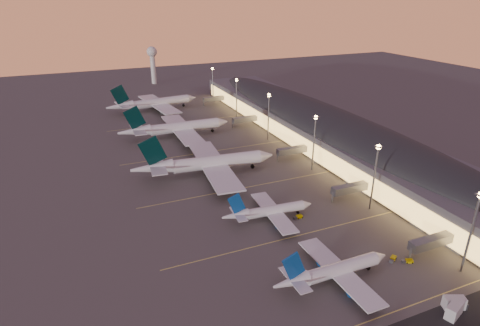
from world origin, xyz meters
name	(u,v)px	position (x,y,z in m)	size (l,w,h in m)	color
ground	(286,229)	(0.00, 0.00, 0.00)	(700.00, 700.00, 0.00)	#484542
airliner_narrow_south	(333,271)	(-1.36, -28.72, 3.44)	(37.05, 32.93, 13.30)	silver
airliner_narrow_north	(268,211)	(-2.58, 8.65, 3.17)	(34.36, 30.78, 12.27)	silver
airliner_wide_near	(205,163)	(-10.78, 54.37, 5.32)	(64.62, 59.13, 20.67)	silver
airliner_wide_mid	(176,128)	(-9.77, 109.82, 5.19)	(62.80, 56.97, 20.15)	silver
airliner_wide_far	(153,103)	(-9.65, 169.44, 5.25)	(63.75, 58.51, 20.40)	silver
terminal_building	(321,125)	(61.84, 72.47, 8.78)	(56.35, 255.00, 17.46)	#4F4F54
light_masts	(287,119)	(36.00, 65.00, 17.55)	(2.20, 217.20, 25.90)	slate
radar_tower	(152,59)	(10.00, 260.00, 21.87)	(9.00, 9.00, 32.50)	silver
lane_markings	(240,183)	(0.00, 40.00, 0.01)	(90.00, 180.36, 0.00)	#D8C659
baggage_tug_a	(408,261)	(24.80, -30.60, 0.45)	(3.53, 2.46, 0.98)	#C3B002
baggage_tug_b	(393,259)	(21.36, -28.04, 0.46)	(3.56, 2.84, 1.00)	#C3B002
baggage_tug_c	(298,217)	(7.70, 4.87, 0.47)	(3.55, 1.69, 1.04)	#C3B002
catering_truck_a	(455,303)	(21.65, -49.93, 1.55)	(6.30, 4.38, 3.31)	silver
catering_truck_b	(455,310)	(19.35, -51.75, 1.68)	(6.84, 4.45, 3.59)	silver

